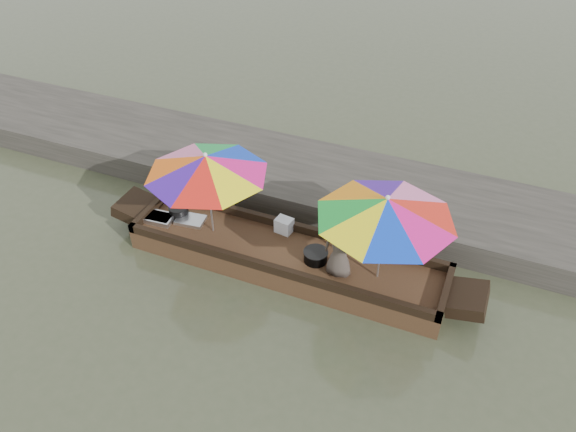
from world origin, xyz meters
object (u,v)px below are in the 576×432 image
at_px(charcoal_grill, 316,256).
at_px(vendor, 340,247).
at_px(boat_hull, 286,258).
at_px(cooking_pot, 179,211).
at_px(umbrella_stern, 382,238).
at_px(supply_bag, 284,225).
at_px(umbrella_bow, 209,194).
at_px(tray_scallop, 190,220).
at_px(tray_crayfish, 159,218).

relative_size(charcoal_grill, vendor, 0.35).
relative_size(boat_hull, cooking_pot, 15.40).
height_order(cooking_pot, vendor, vendor).
relative_size(boat_hull, vendor, 4.94).
bearing_deg(vendor, umbrella_stern, -164.05).
bearing_deg(boat_hull, supply_bag, 115.92).
bearing_deg(supply_bag, umbrella_stern, -14.28).
bearing_deg(umbrella_bow, vendor, -4.06).
distance_m(cooking_pot, vendor, 3.13).
bearing_deg(boat_hull, vendor, -9.63).
relative_size(cooking_pot, umbrella_bow, 0.17).
relative_size(supply_bag, umbrella_bow, 0.14).
xyz_separation_m(boat_hull, supply_bag, (-0.22, 0.45, 0.30)).
bearing_deg(tray_scallop, boat_hull, -2.01).
bearing_deg(charcoal_grill, cooking_pot, 176.17).
xyz_separation_m(supply_bag, umbrella_bow, (-1.13, -0.45, 0.65)).
xyz_separation_m(tray_crayfish, supply_bag, (2.13, 0.57, 0.09)).
xyz_separation_m(vendor, umbrella_bow, (-2.32, 0.16, 0.24)).
height_order(tray_scallop, charcoal_grill, charcoal_grill).
distance_m(cooking_pot, charcoal_grill, 2.65).
xyz_separation_m(tray_crayfish, vendor, (3.32, -0.05, 0.49)).
xyz_separation_m(boat_hull, tray_crayfish, (-2.35, -0.12, 0.22)).
bearing_deg(boat_hull, umbrella_stern, 0.00).
height_order(boat_hull, umbrella_bow, umbrella_bow).
bearing_deg(umbrella_stern, tray_crayfish, -178.27).
height_order(umbrella_bow, umbrella_stern, same).
relative_size(boat_hull, umbrella_bow, 2.65).
bearing_deg(umbrella_bow, umbrella_stern, 0.00).
bearing_deg(supply_bag, tray_scallop, -166.59).
bearing_deg(charcoal_grill, boat_hull, 176.24).
bearing_deg(charcoal_grill, tray_scallop, 177.59).
relative_size(boat_hull, charcoal_grill, 14.15).
xyz_separation_m(tray_crayfish, umbrella_bow, (1.00, 0.12, 0.73)).
relative_size(supply_bag, vendor, 0.26).
relative_size(tray_crayfish, umbrella_stern, 0.24).
xyz_separation_m(vendor, umbrella_stern, (0.58, 0.16, 0.24)).
bearing_deg(vendor, boat_hull, -9.58).
height_order(boat_hull, tray_crayfish, tray_crayfish).
bearing_deg(vendor, cooking_pot, -5.63).
relative_size(cooking_pot, charcoal_grill, 0.92).
bearing_deg(tray_scallop, tray_crayfish, -160.52).
bearing_deg(vendor, umbrella_bow, -4.01).
relative_size(charcoal_grill, umbrella_bow, 0.19).
bearing_deg(supply_bag, tray_crayfish, -165.09).
bearing_deg(supply_bag, vendor, -27.33).
bearing_deg(tray_crayfish, umbrella_bow, 6.73).
height_order(supply_bag, vendor, vendor).
distance_m(tray_scallop, umbrella_bow, 0.89).
height_order(tray_scallop, supply_bag, supply_bag).
xyz_separation_m(charcoal_grill, supply_bag, (-0.75, 0.49, 0.04)).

